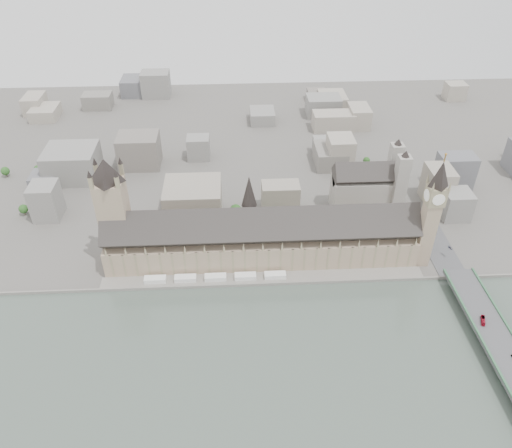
{
  "coord_description": "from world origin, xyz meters",
  "views": [
    {
      "loc": [
        -22.35,
        -317.9,
        285.05
      ],
      "look_at": [
        -3.86,
        34.98,
        27.1
      ],
      "focal_mm": 35.0,
      "sensor_mm": 36.0,
      "label": 1
    }
  ],
  "objects_px": {
    "palace_of_westminster": "(261,238)",
    "westminster_abbey": "(369,186)",
    "car_approach": "(450,248)",
    "westminster_bridge": "(495,342)",
    "red_bus_north": "(483,320)",
    "elizabeth_tower": "(433,207)",
    "victoria_tower": "(113,207)"
  },
  "relations": [
    {
      "from": "victoria_tower",
      "to": "elizabeth_tower",
      "type": "bearing_deg",
      "value": -3.96
    },
    {
      "from": "elizabeth_tower",
      "to": "victoria_tower",
      "type": "xyz_separation_m",
      "value": [
        -260.0,
        18.0,
        -2.88
      ]
    },
    {
      "from": "palace_of_westminster",
      "to": "westminster_bridge",
      "type": "relative_size",
      "value": 0.82
    },
    {
      "from": "westminster_bridge",
      "to": "westminster_abbey",
      "type": "height_order",
      "value": "westminster_abbey"
    },
    {
      "from": "palace_of_westminster",
      "to": "westminster_bridge",
      "type": "height_order",
      "value": "palace_of_westminster"
    },
    {
      "from": "car_approach",
      "to": "victoria_tower",
      "type": "bearing_deg",
      "value": 153.75
    },
    {
      "from": "red_bus_north",
      "to": "car_approach",
      "type": "bearing_deg",
      "value": 105.04
    },
    {
      "from": "elizabeth_tower",
      "to": "red_bus_north",
      "type": "bearing_deg",
      "value": -76.21
    },
    {
      "from": "westminster_bridge",
      "to": "red_bus_north",
      "type": "distance_m",
      "value": 16.58
    },
    {
      "from": "victoria_tower",
      "to": "westminster_bridge",
      "type": "xyz_separation_m",
      "value": [
        284.0,
        -113.5,
        -50.08
      ]
    },
    {
      "from": "westminster_bridge",
      "to": "red_bus_north",
      "type": "height_order",
      "value": "red_bus_north"
    },
    {
      "from": "palace_of_westminster",
      "to": "car_approach",
      "type": "bearing_deg",
      "value": -2.35
    },
    {
      "from": "elizabeth_tower",
      "to": "red_bus_north",
      "type": "relative_size",
      "value": 10.65
    },
    {
      "from": "elizabeth_tower",
      "to": "car_approach",
      "type": "height_order",
      "value": "elizabeth_tower"
    },
    {
      "from": "elizabeth_tower",
      "to": "westminster_abbey",
      "type": "xyz_separation_m",
      "value": [
        -27.08,
        87.0,
        -33.01
      ]
    },
    {
      "from": "victoria_tower",
      "to": "westminster_abbey",
      "type": "distance_m",
      "value": 244.79
    },
    {
      "from": "westminster_bridge",
      "to": "red_bus_north",
      "type": "relative_size",
      "value": 32.19
    },
    {
      "from": "elizabeth_tower",
      "to": "victoria_tower",
      "type": "relative_size",
      "value": 1.07
    },
    {
      "from": "car_approach",
      "to": "red_bus_north",
      "type": "bearing_deg",
      "value": -118.74
    },
    {
      "from": "car_approach",
      "to": "palace_of_westminster",
      "type": "bearing_deg",
      "value": 154.0
    },
    {
      "from": "westminster_bridge",
      "to": "palace_of_westminster",
      "type": "bearing_deg",
      "value": 146.51
    },
    {
      "from": "palace_of_westminster",
      "to": "westminster_bridge",
      "type": "xyz_separation_m",
      "value": [
        162.0,
        -107.2,
        -17.58
      ]
    },
    {
      "from": "red_bus_north",
      "to": "westminster_bridge",
      "type": "bearing_deg",
      "value": -54.05
    },
    {
      "from": "palace_of_westminster",
      "to": "westminster_abbey",
      "type": "relative_size",
      "value": 3.9
    },
    {
      "from": "palace_of_westminster",
      "to": "elizabeth_tower",
      "type": "distance_m",
      "value": 142.94
    },
    {
      "from": "westminster_bridge",
      "to": "westminster_abbey",
      "type": "xyz_separation_m",
      "value": [
        -51.08,
        182.5,
        19.96
      ]
    },
    {
      "from": "palace_of_westminster",
      "to": "victoria_tower",
      "type": "relative_size",
      "value": 2.65
    },
    {
      "from": "westminster_bridge",
      "to": "red_bus_north",
      "type": "bearing_deg",
      "value": 105.82
    },
    {
      "from": "palace_of_westminster",
      "to": "westminster_abbey",
      "type": "bearing_deg",
      "value": 34.17
    },
    {
      "from": "westminster_abbey",
      "to": "palace_of_westminster",
      "type": "bearing_deg",
      "value": -145.83
    },
    {
      "from": "victoria_tower",
      "to": "red_bus_north",
      "type": "xyz_separation_m",
      "value": [
        279.85,
        -98.83,
        -43.55
      ]
    },
    {
      "from": "westminster_abbey",
      "to": "car_approach",
      "type": "bearing_deg",
      "value": -56.39
    }
  ]
}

